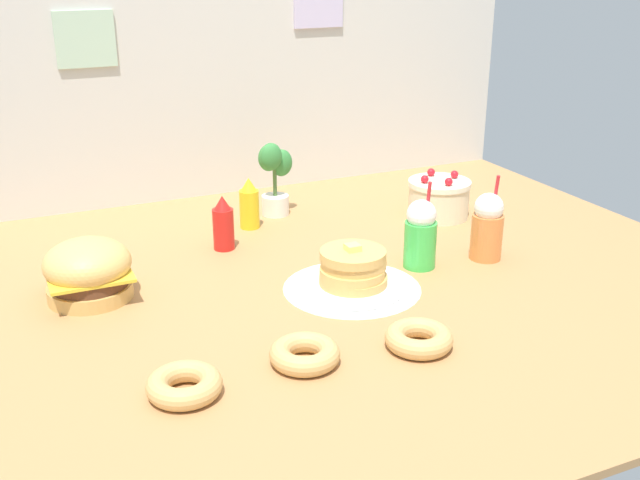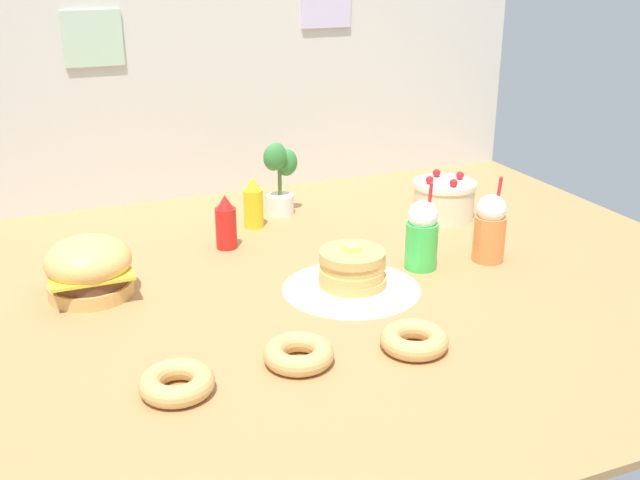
{
  "view_description": "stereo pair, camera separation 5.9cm",
  "coord_description": "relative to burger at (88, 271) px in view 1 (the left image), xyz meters",
  "views": [
    {
      "loc": [
        -0.82,
        -1.8,
        0.9
      ],
      "look_at": [
        0.0,
        0.03,
        0.12
      ],
      "focal_mm": 42.6,
      "sensor_mm": 36.0,
      "label": 1
    },
    {
      "loc": [
        -0.77,
        -1.82,
        0.9
      ],
      "look_at": [
        0.0,
        0.03,
        0.12
      ],
      "focal_mm": 42.6,
      "sensor_mm": 36.0,
      "label": 2
    }
  ],
  "objects": [
    {
      "name": "ground_plane",
      "position": [
        0.62,
        -0.18,
        -0.09
      ],
      "size": [
        2.45,
        1.93,
        0.02
      ],
      "primitive_type": "cube",
      "color": "#B27F4C"
    },
    {
      "name": "back_wall",
      "position": [
        0.62,
        0.78,
        0.46
      ],
      "size": [
        2.45,
        0.04,
        1.08
      ],
      "color": "beige",
      "rests_on": "ground_plane"
    },
    {
      "name": "doily_mat",
      "position": [
        0.68,
        -0.24,
        -0.08
      ],
      "size": [
        0.39,
        0.39,
        0.0
      ],
      "primitive_type": "cylinder",
      "color": "white",
      "rests_on": "ground_plane"
    },
    {
      "name": "burger",
      "position": [
        0.0,
        0.0,
        0.0
      ],
      "size": [
        0.23,
        0.23,
        0.17
      ],
      "color": "#DBA859",
      "rests_on": "ground_plane"
    },
    {
      "name": "pancake_stack",
      "position": [
        0.68,
        -0.25,
        -0.03
      ],
      "size": [
        0.3,
        0.3,
        0.13
      ],
      "color": "white",
      "rests_on": "doily_mat"
    },
    {
      "name": "layer_cake",
      "position": [
        1.24,
        0.18,
        -0.01
      ],
      "size": [
        0.22,
        0.22,
        0.16
      ],
      "color": "beige",
      "rests_on": "ground_plane"
    },
    {
      "name": "ketchup_bottle",
      "position": [
        0.44,
        0.2,
        0.0
      ],
      "size": [
        0.07,
        0.07,
        0.18
      ],
      "color": "red",
      "rests_on": "ground_plane"
    },
    {
      "name": "mustard_bottle",
      "position": [
        0.58,
        0.35,
        0.0
      ],
      "size": [
        0.07,
        0.07,
        0.18
      ],
      "color": "yellow",
      "rests_on": "ground_plane"
    },
    {
      "name": "cream_soda_cup",
      "position": [
        0.94,
        -0.18,
        0.02
      ],
      "size": [
        0.1,
        0.1,
        0.27
      ],
      "color": "green",
      "rests_on": "ground_plane"
    },
    {
      "name": "orange_float_cup",
      "position": [
        1.16,
        -0.21,
        0.02
      ],
      "size": [
        0.1,
        0.1,
        0.27
      ],
      "color": "orange",
      "rests_on": "ground_plane"
    },
    {
      "name": "donut_pink_glaze",
      "position": [
        0.11,
        -0.58,
        -0.05
      ],
      "size": [
        0.16,
        0.16,
        0.05
      ],
      "color": "tan",
      "rests_on": "ground_plane"
    },
    {
      "name": "donut_chocolate",
      "position": [
        0.4,
        -0.57,
        -0.05
      ],
      "size": [
        0.16,
        0.16,
        0.05
      ],
      "color": "tan",
      "rests_on": "ground_plane"
    },
    {
      "name": "donut_vanilla",
      "position": [
        0.67,
        -0.61,
        -0.05
      ],
      "size": [
        0.16,
        0.16,
        0.05
      ],
      "color": "tan",
      "rests_on": "ground_plane"
    },
    {
      "name": "potted_plant",
      "position": [
        0.71,
        0.45,
        0.06
      ],
      "size": [
        0.13,
        0.11,
        0.27
      ],
      "color": "white",
      "rests_on": "ground_plane"
    }
  ]
}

